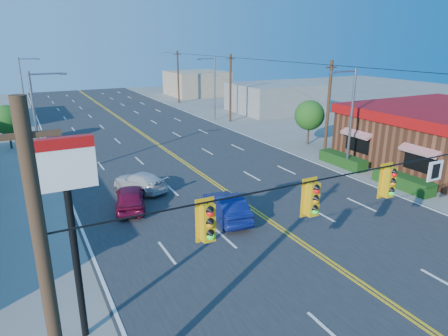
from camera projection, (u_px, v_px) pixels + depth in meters
name	position (u px, v px, depth m)	size (l,w,h in m)	color
ground	(393.00, 307.00, 15.70)	(160.00, 160.00, 0.00)	gray
road	(192.00, 168.00, 32.57)	(20.00, 120.00, 0.06)	#2D2D30
signal_span	(408.00, 191.00, 14.16)	(24.32, 0.34, 9.00)	#47301E
kfc	(444.00, 134.00, 33.87)	(16.30, 12.40, 4.70)	brown
pizza_hut_sign	(68.00, 200.00, 12.65)	(1.90, 0.30, 6.85)	black
streetlight_se	(350.00, 114.00, 30.90)	(2.55, 0.25, 8.00)	gray
streetlight_ne	(213.00, 85.00, 51.15)	(2.55, 0.25, 8.00)	gray
streetlight_sw	(39.00, 122.00, 28.13)	(2.55, 0.25, 8.00)	gray
streetlight_nw	(24.00, 86.00, 50.07)	(2.55, 0.25, 8.00)	gray
utility_pole_near	(328.00, 110.00, 34.99)	(0.28, 0.28, 8.40)	#47301E
utility_pole_mid	(230.00, 89.00, 50.18)	(0.28, 0.28, 8.40)	#47301E
utility_pole_far	(178.00, 77.00, 65.37)	(0.28, 0.28, 8.40)	#47301E
tree_kfc_rear	(309.00, 115.00, 39.32)	(2.94, 2.94, 4.41)	#47301E
tree_west	(7.00, 120.00, 37.81)	(2.80, 2.80, 4.20)	#47301E
bld_east_mid	(276.00, 97.00, 58.55)	(12.00, 10.00, 4.00)	gray
bld_east_far	(197.00, 83.00, 75.73)	(10.00, 10.00, 4.40)	tan
car_magenta	(130.00, 198.00, 24.56)	(1.72, 4.28, 1.46)	maroon
car_blue	(226.00, 207.00, 23.16)	(1.58, 4.53, 1.49)	navy
car_white	(140.00, 182.00, 27.54)	(1.79, 4.40, 1.28)	silver
car_silver	(59.00, 143.00, 38.07)	(2.00, 4.33, 1.20)	#AEAFB4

